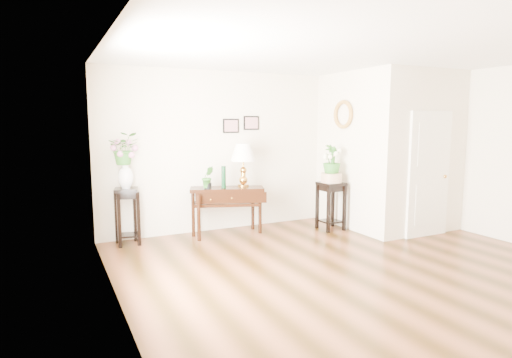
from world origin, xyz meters
TOP-DOWN VIEW (x-y plane):
  - floor at (0.00, 0.00)m, footprint 6.00×5.50m
  - ceiling at (0.00, 0.00)m, footprint 6.00×5.50m
  - wall_back at (0.00, 2.75)m, footprint 6.00×0.02m
  - wall_left at (-3.00, 0.00)m, footprint 0.02×5.50m
  - wall_right at (3.00, 0.00)m, footprint 0.02×5.50m
  - partition at (2.10, 1.77)m, footprint 1.80×1.95m
  - door at (2.10, 0.78)m, footprint 0.90×0.05m
  - art_print_left at (-0.65, 2.73)m, footprint 0.30×0.02m
  - art_print_right at (-0.25, 2.73)m, footprint 0.30×0.02m
  - wall_ornament at (1.16, 1.90)m, footprint 0.07×0.51m
  - console_table at (-0.90, 2.32)m, footprint 1.30×0.81m
  - table_lamp at (-0.60, 2.32)m, footprint 0.56×0.56m
  - green_vase at (-0.96, 2.32)m, footprint 0.09×0.09m
  - potted_plant at (-1.24, 2.32)m, footprint 0.21×0.18m
  - plant_stand_a at (-2.53, 2.48)m, footprint 0.41×0.41m
  - porcelain_vase at (-2.53, 2.48)m, footprint 0.28×0.28m
  - lily_arrangement at (-2.53, 2.48)m, footprint 0.51×0.47m
  - plant_stand_b at (0.90, 1.84)m, footprint 0.42×0.42m
  - ceramic_bowl at (0.90, 1.84)m, footprint 0.43×0.43m
  - narcissus at (0.90, 1.84)m, footprint 0.38×0.38m

SIDE VIEW (x-z plane):
  - floor at x=0.00m, z-range -0.01..0.01m
  - console_table at x=-0.90m, z-range 0.00..0.82m
  - plant_stand_b at x=0.90m, z-range 0.00..0.86m
  - plant_stand_a at x=-2.53m, z-range 0.00..0.90m
  - ceramic_bowl at x=0.90m, z-range 0.85..1.02m
  - green_vase at x=-0.96m, z-range 0.81..1.17m
  - potted_plant at x=-1.24m, z-range 0.82..1.18m
  - door at x=2.10m, z-range 0.00..2.10m
  - porcelain_vase at x=-2.53m, z-range 0.92..1.33m
  - table_lamp at x=-0.60m, z-range 0.80..1.54m
  - narcissus at x=0.90m, z-range 0.98..1.52m
  - wall_back at x=0.00m, z-range 0.00..2.80m
  - wall_left at x=-3.00m, z-range 0.00..2.80m
  - wall_right at x=3.00m, z-range 0.00..2.80m
  - partition at x=2.10m, z-range 0.00..2.80m
  - lily_arrangement at x=-2.53m, z-range 1.30..1.80m
  - art_print_left at x=-0.65m, z-range 1.73..1.98m
  - art_print_right at x=-0.25m, z-range 1.77..2.02m
  - wall_ornament at x=1.16m, z-range 1.79..2.30m
  - ceiling at x=0.00m, z-range 2.79..2.81m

